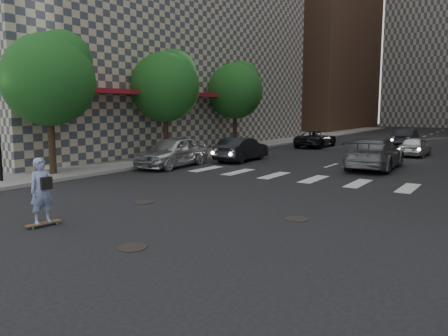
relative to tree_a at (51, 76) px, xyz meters
The scene contains 15 objects.
ground 10.99m from the tree_a, 18.35° to the right, with size 160.00×160.00×0.00m, color black.
sidewalk_left 18.19m from the tree_a, 106.66° to the left, with size 13.00×80.00×0.15m, color gray.
tree_a is the anchor object (origin of this frame).
tree_b 8.00m from the tree_a, 90.00° to the left, with size 4.20×4.20×6.60m.
tree_c 16.00m from the tree_a, 90.00° to the left, with size 4.20×4.20×6.60m.
manhole_a 12.91m from the tree_a, 27.88° to the right, with size 0.70×0.70×0.02m, color black.
manhole_b 8.99m from the tree_a, 14.56° to the right, with size 0.70×0.70×0.02m, color black.
manhole_c 13.62m from the tree_a, ahead, with size 0.70×0.70×0.02m, color black.
skateboarder 9.95m from the tree_a, 37.64° to the right, with size 0.53×0.97×1.88m.
silver_sedan 7.15m from the tree_a, 66.08° to the left, with size 1.96×4.88×1.66m, color silver.
traffic_car_a 11.42m from the tree_a, 66.87° to the left, with size 1.52×4.36×1.44m, color black.
traffic_car_b 16.48m from the tree_a, 42.68° to the left, with size 2.30×5.65×1.64m, color #5B5F63.
traffic_car_c 21.93m from the tree_a, 78.07° to the left, with size 2.20×4.78×1.33m, color black.
traffic_car_d 22.74m from the tree_a, 56.30° to the left, with size 1.55×3.84×1.31m, color silver.
traffic_car_e 28.23m from the tree_a, 68.20° to the left, with size 1.56×4.48×1.48m, color black.
Camera 1 is at (8.35, -9.42, 3.21)m, focal length 35.00 mm.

